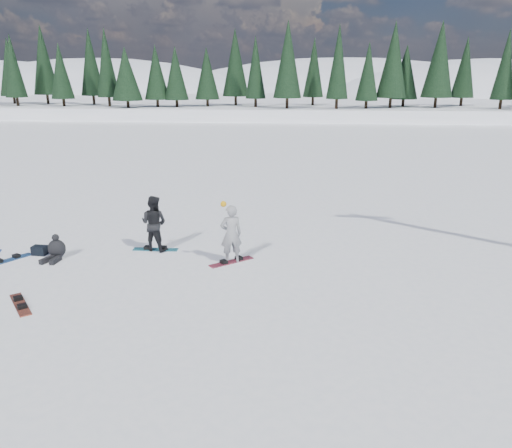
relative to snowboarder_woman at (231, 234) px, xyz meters
The scene contains 10 objects.
ground 2.91m from the snowboarder_woman, 140.63° to the right, with size 420.00×420.00×0.00m, color white.
alpine_backdrop 188.52m from the snowboarder_woman, 94.23° to the left, with size 412.50×227.00×53.20m.
snowboarder_woman is the anchor object (origin of this frame).
snowboarder_man 2.84m from the snowboarder_woman, 161.34° to the left, with size 0.91×0.71×1.86m, color black.
seated_rider 5.65m from the snowboarder_woman, behind, with size 0.65×0.98×0.79m.
gear_bag 6.37m from the snowboarder_woman, behind, with size 0.45×0.30×0.30m, color black.
snowboard_woman 0.92m from the snowboarder_woman, 30.96° to the left, with size 1.50×0.28×0.03m, color maroon.
snowboard_man 2.99m from the snowboarder_woman, 161.34° to the left, with size 1.50×0.28×0.03m, color teal.
snowboard_loose_a 7.13m from the snowboarder_woman, behind, with size 1.50×0.28×0.03m, color #1C529F.
snowboard_loose_b 6.12m from the snowboarder_woman, 144.99° to the right, with size 1.50×0.28×0.03m, color maroon.
Camera 1 is at (4.21, -12.72, 5.66)m, focal length 35.00 mm.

